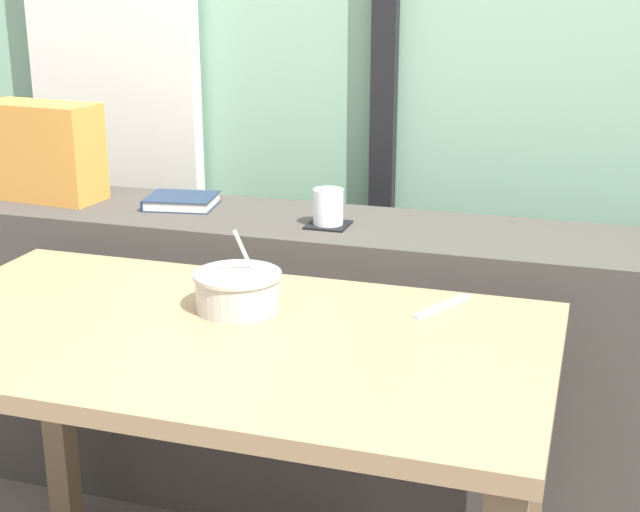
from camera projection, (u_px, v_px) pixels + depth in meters
curtain_left_panel at (110, 16)px, 2.75m from camera, size 0.56×0.06×2.50m
window_divider_post at (385, 1)px, 2.52m from camera, size 0.07×0.05×2.60m
dark_console_ledge at (335, 367)px, 2.36m from camera, size 2.80×0.37×0.79m
breakfast_table at (218, 383)px, 1.73m from camera, size 1.25×0.70×0.74m
coaster_square at (328, 225)px, 2.21m from camera, size 0.10×0.10×0.00m
juice_glass at (328, 209)px, 2.19m from camera, size 0.07×0.07×0.09m
closed_book at (181, 201)px, 2.38m from camera, size 0.20×0.17×0.03m
throw_pillow at (42, 151)px, 2.44m from camera, size 0.33×0.17×0.26m
soup_bowl at (238, 291)px, 1.79m from camera, size 0.18×0.18×0.17m
fork_utensil at (442, 306)px, 1.81m from camera, size 0.09×0.16×0.01m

